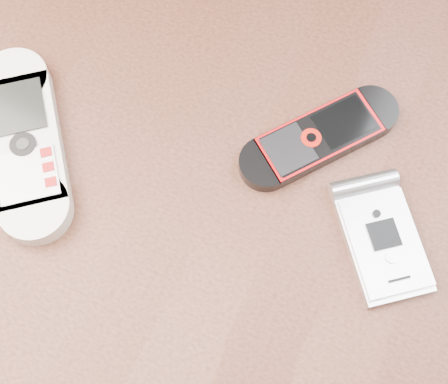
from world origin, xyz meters
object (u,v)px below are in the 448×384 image
at_px(nokia_white, 25,142).
at_px(nokia_black_red, 319,137).
at_px(motorola_razr, 383,241).
at_px(table, 219,233).

height_order(nokia_white, nokia_black_red, nokia_white).
bearing_deg(motorola_razr, nokia_black_red, 102.88).
xyz_separation_m(table, motorola_razr, (0.13, 0.02, 0.11)).
relative_size(nokia_black_red, motorola_razr, 1.38).
distance_m(nokia_white, nokia_black_red, 0.24).
height_order(table, nokia_black_red, nokia_black_red).
distance_m(nokia_white, motorola_razr, 0.29).
relative_size(nokia_white, motorola_razr, 1.65).
bearing_deg(nokia_black_red, motorola_razr, -1.48).
bearing_deg(table, nokia_black_red, 54.27).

